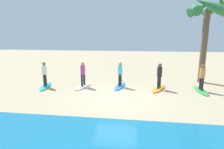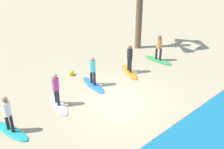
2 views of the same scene
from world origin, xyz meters
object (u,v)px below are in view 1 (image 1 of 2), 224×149
surfboard_orange (159,89)px  surfboard_white (83,86)px  surfboard_blue (120,86)px  surfboard_green (201,91)px  surfer_orange (159,74)px  surfer_blue (120,72)px  surfboard_teal (46,86)px  beach_ball (120,78)px  surfer_white (83,72)px  palm_tree (207,14)px  surfer_green (202,75)px  surfer_teal (44,72)px

surfboard_orange → surfboard_white: 5.08m
surfboard_blue → surfboard_white: same height
surfboard_orange → surfboard_green: bearing=111.8°
surfboard_orange → surfer_orange: size_ratio=1.28×
surfer_blue → surfboard_teal: (5.05, 0.73, -0.99)m
surfboard_teal → surfer_orange: bearing=81.6°
surfer_orange → beach_ball: 3.55m
surfer_white → surfboard_teal: 2.77m
surfboard_orange → surfer_white: size_ratio=1.28×
surfboard_teal → beach_ball: 5.51m
surfboard_white → palm_tree: (-8.40, -2.46, 4.87)m
surfer_orange → surfboard_white: size_ratio=0.78×
surfer_green → surfboard_teal: 10.29m
surfer_white → surfboard_teal: bearing=8.8°
surfer_green → surfboard_orange: bearing=-1.8°
surfboard_blue → surfboard_white: size_ratio=1.00×
surfer_white → beach_ball: bearing=-137.4°
surfer_blue → palm_tree: palm_tree is taller
surfboard_teal → surfer_teal: bearing=-0.0°
surfboard_green → surfer_green: 0.99m
surfboard_orange → surfer_white: surfer_white is taller
surfer_orange → beach_ball: surfer_orange is taller
surfboard_teal → palm_tree: palm_tree is taller
surfboard_blue → beach_ball: size_ratio=6.39×
surfer_white → beach_ball: 3.28m
surfer_green → surfer_blue: size_ratio=1.00×
surfboard_green → surfer_blue: bearing=-96.6°
surfer_orange → surfer_white: 5.08m
surfboard_orange → surfer_orange: surfer_orange is taller
surfer_teal → surfboard_blue: bearing=-171.8°
surfer_orange → surfboard_blue: bearing=-5.6°
surfer_green → surfboard_blue: size_ratio=0.78×
surfboard_orange → surfboard_teal: size_ratio=1.00×
palm_tree → beach_ball: 7.72m
surfer_blue → surfer_teal: (5.05, 0.73, 0.00)m
surfer_green → surfer_white: same height
surfboard_green → surfboard_orange: bearing=-94.6°
surfboard_green → beach_ball: size_ratio=6.39×
surfboard_teal → surfer_teal: size_ratio=1.28×
surfer_green → surfboard_blue: bearing=-3.7°
surfer_orange → surfboard_white: bearing=0.9°
surfer_white → surfboard_teal: surfer_white is taller
surfer_orange → surfboard_white: 5.18m
surfboard_green → surfboard_blue: same height
beach_ball → surfboard_white: bearing=42.6°
surfer_blue → surfer_white: (2.49, 0.34, 0.00)m
palm_tree → beach_ball: bearing=3.0°
surfer_green → surfer_orange: bearing=-1.8°
surfboard_orange → surfboard_blue: same height
surfboard_green → surfer_teal: bearing=-90.7°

